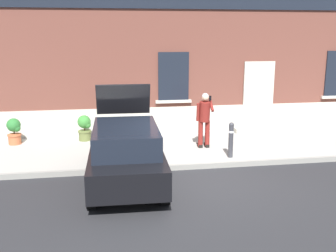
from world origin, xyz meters
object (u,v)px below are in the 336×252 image
object	(u,v)px
hatchback_car_black	(126,153)
planter_terracotta	(14,131)
person_on_phone	(204,117)
bollard_near_person	(231,139)
planter_olive	(85,127)

from	to	relation	value
hatchback_car_black	planter_terracotta	distance (m)	5.02
person_on_phone	planter_terracotta	distance (m)	6.18
hatchback_car_black	bollard_near_person	distance (m)	3.32
planter_olive	planter_terracotta	bearing A→B (deg)	-177.11
person_on_phone	planter_terracotta	bearing A→B (deg)	162.76
person_on_phone	planter_terracotta	world-z (taller)	person_on_phone
hatchback_car_black	person_on_phone	world-z (taller)	hatchback_car_black
bollard_near_person	planter_olive	size ratio (longest dim) A/B	1.22
hatchback_car_black	planter_terracotta	world-z (taller)	hatchback_car_black
hatchback_car_black	bollard_near_person	size ratio (longest dim) A/B	3.94
person_on_phone	planter_olive	world-z (taller)	person_on_phone
bollard_near_person	planter_olive	distance (m)	5.01
planter_terracotta	person_on_phone	bearing A→B (deg)	-13.14
bollard_near_person	planter_olive	bearing A→B (deg)	148.51
hatchback_car_black	person_on_phone	size ratio (longest dim) A/B	2.35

